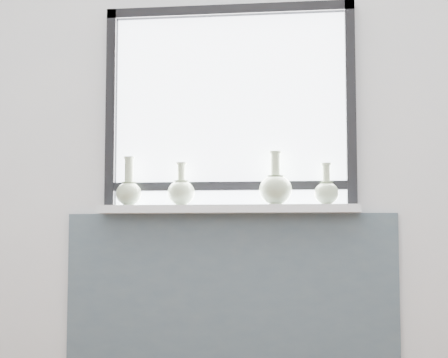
# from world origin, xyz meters

# --- Properties ---
(back_wall) EXTENTS (3.60, 0.02, 2.60)m
(back_wall) POSITION_xyz_m (0.00, 1.81, 1.30)
(back_wall) COLOR silver
(back_wall) RESTS_ON ground
(apron_panel) EXTENTS (1.70, 0.03, 0.86)m
(apron_panel) POSITION_xyz_m (0.00, 1.78, 0.43)
(apron_panel) COLOR #495860
(apron_panel) RESTS_ON ground
(windowsill) EXTENTS (1.32, 0.18, 0.04)m
(windowsill) POSITION_xyz_m (0.00, 1.71, 0.88)
(windowsill) COLOR silver
(windowsill) RESTS_ON apron_panel
(window) EXTENTS (1.30, 0.06, 1.05)m
(window) POSITION_xyz_m (0.00, 1.77, 1.44)
(window) COLOR black
(window) RESTS_ON windowsill
(vase_a) EXTENTS (0.13, 0.13, 0.25)m
(vase_a) POSITION_xyz_m (-0.51, 1.69, 0.98)
(vase_a) COLOR #A8BC96
(vase_a) RESTS_ON windowsill
(vase_b) EXTENTS (0.14, 0.14, 0.22)m
(vase_b) POSITION_xyz_m (-0.24, 1.72, 0.97)
(vase_b) COLOR #A8BC96
(vase_b) RESTS_ON windowsill
(vase_c) EXTENTS (0.16, 0.16, 0.27)m
(vase_c) POSITION_xyz_m (0.24, 1.70, 0.99)
(vase_c) COLOR #A8BC96
(vase_c) RESTS_ON windowsill
(vase_d) EXTENTS (0.12, 0.12, 0.21)m
(vase_d) POSITION_xyz_m (0.50, 1.72, 0.97)
(vase_d) COLOR #A8BC96
(vase_d) RESTS_ON windowsill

